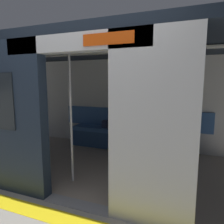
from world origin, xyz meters
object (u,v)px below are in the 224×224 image
Objects in this scene: train_car at (109,87)px; grab_pole_door at (71,117)px; person_seated at (125,121)px; grab_pole_far at (122,119)px; handbag at (108,124)px; book at (143,130)px; bench_seat at (129,135)px.

grab_pole_door is at bearing 63.69° from train_car.
grab_pole_far is at bearing 106.41° from person_seated.
book is (-0.84, -0.06, -0.07)m from handbag.
handbag is at bearing -61.39° from grab_pole_far.
handbag is 0.13× the size of grab_pole_far.
train_car reaches higher than person_seated.
person_seated is 0.48m from handbag.
grab_pole_door is (0.35, 0.70, -0.44)m from train_car.
train_car is 1.50m from handbag.
bench_seat is 0.57m from handbag.
person_seated is at bearing 13.40° from book.
handbag reaches higher than book.
book is at bearing -86.70° from grab_pole_far.
grab_pole_door is at bearing 77.14° from bench_seat.
book is (-0.35, -1.14, -0.99)m from train_car.
handbag is (0.46, -0.08, -0.13)m from person_seated.
person_seated reaches higher than handbag.
train_car is at bearing 66.23° from book.
handbag is (0.48, -1.09, -0.92)m from train_car.
grab_pole_far reaches higher than handbag.
person_seated is (0.03, -1.01, -0.78)m from train_car.
train_car is 0.89m from grab_pole_far.
train_car is 0.89m from grab_pole_door.
handbag is 0.84m from book.
grab_pole_door reaches higher than person_seated.
bench_seat is 1.37× the size of grab_pole_far.
person_seated is at bearing 31.90° from bench_seat.
person_seated is 1.77m from grab_pole_door.
train_car is 29.09× the size of book.
handbag is 1.85m from grab_pole_door.
grab_pole_far is (-0.40, 1.69, 0.68)m from bench_seat.
train_car reaches higher than bench_seat.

